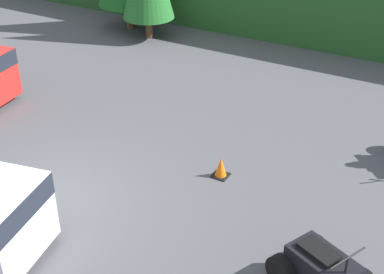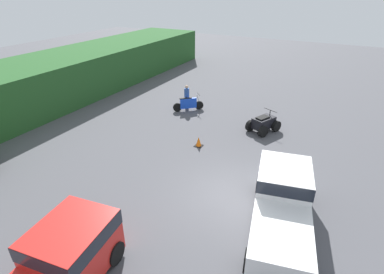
# 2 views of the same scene
# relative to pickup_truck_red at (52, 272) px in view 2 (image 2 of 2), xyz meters

# --- Properties ---
(ground_plane) EXTENTS (80.00, 80.00, 0.00)m
(ground_plane) POSITION_rel_pickup_truck_red_xyz_m (6.63, -2.73, -0.94)
(ground_plane) COLOR #4C4C51
(pickup_truck_red) EXTENTS (5.41, 2.65, 1.79)m
(pickup_truck_red) POSITION_rel_pickup_truck_red_xyz_m (0.00, 0.00, 0.00)
(pickup_truck_red) COLOR red
(pickup_truck_red) RESTS_ON ground_plane
(pickup_truck_second) EXTENTS (5.36, 2.98, 1.79)m
(pickup_truck_second) POSITION_rel_pickup_truck_red_xyz_m (6.02, -4.91, -0.00)
(pickup_truck_second) COLOR white
(pickup_truck_second) RESTS_ON ground_plane
(dirt_bike) EXTENTS (1.53, 1.68, 1.16)m
(dirt_bike) POSITION_rel_pickup_truck_red_xyz_m (14.02, 3.30, -0.47)
(dirt_bike) COLOR black
(dirt_bike) RESTS_ON ground_plane
(quad_atv) EXTENTS (2.19, 1.88, 1.25)m
(quad_atv) POSITION_rel_pickup_truck_red_xyz_m (13.22, -2.23, -0.45)
(quad_atv) COLOR black
(quad_atv) RESTS_ON ground_plane
(rider_person) EXTENTS (0.49, 0.49, 1.69)m
(rider_person) POSITION_rel_pickup_truck_red_xyz_m (14.35, 3.61, -0.02)
(rider_person) COLOR navy
(rider_person) RESTS_ON ground_plane
(traffic_cone) EXTENTS (0.42, 0.42, 0.55)m
(traffic_cone) POSITION_rel_pickup_truck_red_xyz_m (9.73, 0.37, -0.69)
(traffic_cone) COLOR black
(traffic_cone) RESTS_ON ground_plane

